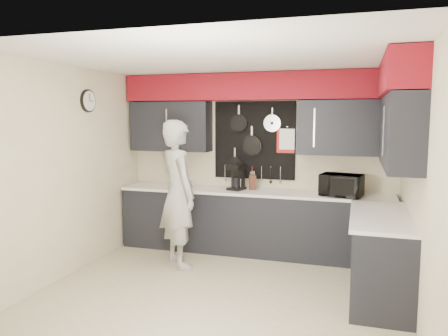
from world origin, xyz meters
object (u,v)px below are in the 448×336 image
(knife_block, at_px, (253,182))
(utensil_crock, at_px, (239,184))
(microwave, at_px, (341,185))
(coffee_maker, at_px, (237,177))
(person, at_px, (178,194))

(knife_block, xyz_separation_m, utensil_crock, (-0.21, 0.01, -0.03))
(microwave, distance_m, knife_block, 1.26)
(knife_block, relative_size, utensil_crock, 1.37)
(coffee_maker, distance_m, person, 1.02)
(knife_block, relative_size, coffee_maker, 0.58)
(microwave, distance_m, person, 2.17)
(knife_block, height_order, person, person)
(person, bearing_deg, utensil_crock, -78.52)
(knife_block, distance_m, person, 1.18)
(person, bearing_deg, coffee_maker, -79.49)
(knife_block, xyz_separation_m, person, (-0.79, -0.87, -0.06))
(utensil_crock, distance_m, person, 1.06)
(microwave, relative_size, knife_block, 2.49)
(utensil_crock, bearing_deg, knife_block, -1.54)
(knife_block, distance_m, coffee_maker, 0.24)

